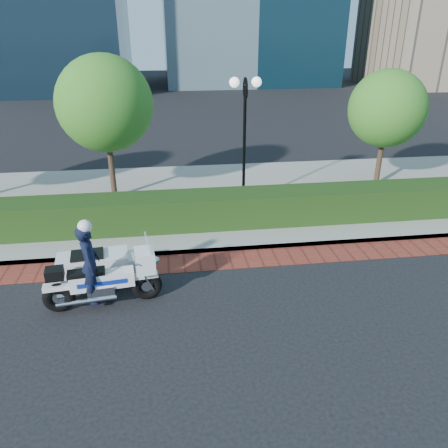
{
  "coord_description": "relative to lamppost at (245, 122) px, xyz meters",
  "views": [
    {
      "loc": [
        -1.58,
        -8.75,
        5.74
      ],
      "look_at": [
        -0.15,
        1.68,
        1.0
      ],
      "focal_mm": 35.0,
      "sensor_mm": 36.0,
      "label": 1
    }
  ],
  "objects": [
    {
      "name": "brick_strip",
      "position": [
        -1.0,
        -3.7,
        -2.95
      ],
      "size": [
        60.0,
        1.0,
        0.01
      ],
      "primitive_type": "cube",
      "color": "maroon",
      "rests_on": "ground"
    },
    {
      "name": "tree_c",
      "position": [
        5.5,
        1.3,
        0.09
      ],
      "size": [
        2.8,
        2.8,
        4.3
      ],
      "color": "#332319",
      "rests_on": "sidewalk"
    },
    {
      "name": "ground",
      "position": [
        -1.0,
        -5.2,
        -2.96
      ],
      "size": [
        120.0,
        120.0,
        0.0
      ],
      "primitive_type": "plane",
      "color": "black",
      "rests_on": "ground"
    },
    {
      "name": "tree_b",
      "position": [
        -4.5,
        1.3,
        0.48
      ],
      "size": [
        3.2,
        3.2,
        4.89
      ],
      "color": "#332319",
      "rests_on": "sidewalk"
    },
    {
      "name": "sidewalk",
      "position": [
        -1.0,
        0.8,
        -2.88
      ],
      "size": [
        60.0,
        8.0,
        0.15
      ],
      "primitive_type": "cube",
      "color": "gray",
      "rests_on": "ground"
    },
    {
      "name": "police_motorcycle",
      "position": [
        -4.28,
        -5.01,
        -2.23
      ],
      "size": [
        2.62,
        1.87,
        2.12
      ],
      "rotation": [
        0.0,
        0.0,
        0.12
      ],
      "color": "black",
      "rests_on": "ground"
    },
    {
      "name": "lamppost",
      "position": [
        0.0,
        0.0,
        0.0
      ],
      "size": [
        1.02,
        0.7,
        4.21
      ],
      "color": "black",
      "rests_on": "sidewalk"
    },
    {
      "name": "hedge_main",
      "position": [
        -1.0,
        -1.6,
        -2.31
      ],
      "size": [
        18.0,
        1.2,
        1.0
      ],
      "primitive_type": "cube",
      "color": "black",
      "rests_on": "sidewalk"
    }
  ]
}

